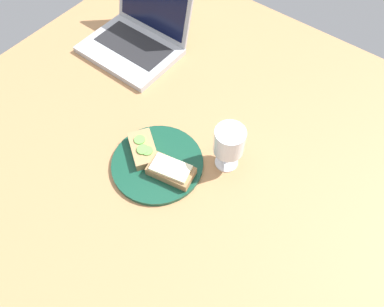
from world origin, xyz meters
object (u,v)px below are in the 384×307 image
Objects in this scene: sandwich_with_cucumber at (143,149)px; wine_glass at (229,142)px; plate at (157,163)px; sandwich_with_cheese at (171,170)px; laptop at (137,35)px.

wine_glass reaches higher than sandwich_with_cucumber.
wine_glass reaches higher than plate.
plate is at bearing 175.96° from sandwich_with_cheese.
plate is at bearing -3.95° from sandwich_with_cucumber.
laptop is (-30.71, 31.38, 1.89)cm from sandwich_with_cucumber.
plate is 5.62cm from sandwich_with_cheese.
laptop reaches higher than sandwich_with_cheese.
wine_glass is 54.12cm from laptop.
plate is 0.82× the size of laptop.
sandwich_with_cucumber is 0.42× the size of laptop.
plate is 20.62cm from wine_glass.
laptop is at bearing 141.96° from sandwich_with_cheese.
sandwich_with_cucumber is (-5.15, 0.36, 1.95)cm from plate.
wine_glass is (9.08, 12.31, 6.72)cm from sandwich_with_cheese.
laptop is at bearing 138.49° from plate.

